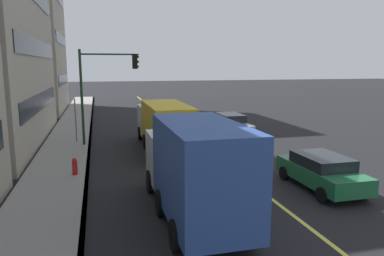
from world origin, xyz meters
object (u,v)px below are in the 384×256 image
(car_silver, at_px, (231,123))
(street_sign_post, at_px, (75,117))
(fire_hydrant, at_px, (75,168))
(truck_blue, at_px, (195,167))
(truck_yellow, at_px, (164,124))
(car_green, at_px, (321,171))
(traffic_light_mast, at_px, (103,81))

(car_silver, xyz_separation_m, street_sign_post, (-0.98, 11.13, 0.99))
(car_silver, xyz_separation_m, fire_hydrant, (-8.63, 10.83, -0.30))
(car_silver, xyz_separation_m, truck_blue, (-14.28, 6.65, 1.00))
(truck_yellow, height_order, truck_blue, truck_blue)
(truck_blue, bearing_deg, truck_yellow, -4.41)
(car_green, bearing_deg, street_sign_post, 41.28)
(car_silver, relative_size, fire_hydrant, 4.95)
(car_green, distance_m, traffic_light_mast, 14.12)
(car_silver, relative_size, truck_yellow, 0.55)
(traffic_light_mast, xyz_separation_m, street_sign_post, (1.03, 1.83, -2.37))
(street_sign_post, distance_m, fire_hydrant, 7.77)
(truck_blue, bearing_deg, car_silver, -24.98)
(truck_blue, bearing_deg, traffic_light_mast, 12.19)
(car_green, height_order, traffic_light_mast, traffic_light_mast)
(truck_blue, bearing_deg, street_sign_post, 18.61)
(car_silver, height_order, truck_blue, truck_blue)
(car_silver, height_order, truck_yellow, truck_yellow)
(car_silver, xyz_separation_m, truck_yellow, (-3.92, 5.85, 0.80))
(traffic_light_mast, distance_m, fire_hydrant, 7.72)
(fire_hydrant, bearing_deg, truck_blue, -143.55)
(car_green, height_order, street_sign_post, street_sign_post)
(street_sign_post, bearing_deg, car_silver, -84.97)
(car_silver, height_order, car_green, car_silver)
(car_green, distance_m, fire_hydrant, 10.85)
(car_green, height_order, truck_blue, truck_blue)
(truck_blue, height_order, traffic_light_mast, traffic_light_mast)
(truck_yellow, bearing_deg, car_green, -150.21)
(truck_yellow, height_order, fire_hydrant, truck_yellow)
(car_silver, distance_m, fire_hydrant, 13.85)
(car_green, relative_size, traffic_light_mast, 0.72)
(car_silver, bearing_deg, traffic_light_mast, 102.20)
(car_silver, distance_m, street_sign_post, 11.22)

